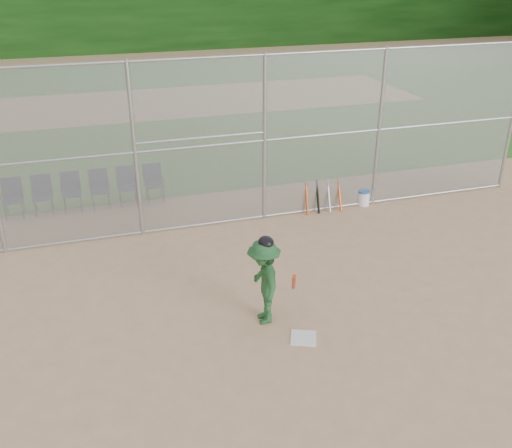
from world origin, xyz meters
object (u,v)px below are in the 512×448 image
object	(u,v)px
water_cooler	(364,198)
chair_0	(13,199)
home_plate	(303,338)
batter_at_plate	(264,281)

from	to	relation	value
water_cooler	chair_0	xyz separation A→B (m)	(-8.64, 1.94, 0.28)
home_plate	water_cooler	distance (m)	6.10
home_plate	chair_0	xyz separation A→B (m)	(-5.00, 6.83, 0.47)
water_cooler	home_plate	bearing A→B (deg)	-126.69
batter_at_plate	water_cooler	xyz separation A→B (m)	(4.12, 4.17, -0.61)
batter_at_plate	chair_0	world-z (taller)	batter_at_plate
home_plate	water_cooler	bearing A→B (deg)	53.31
batter_at_plate	chair_0	xyz separation A→B (m)	(-4.52, 6.11, -0.33)
batter_at_plate	chair_0	size ratio (longest dim) A/B	1.74
home_plate	water_cooler	world-z (taller)	water_cooler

